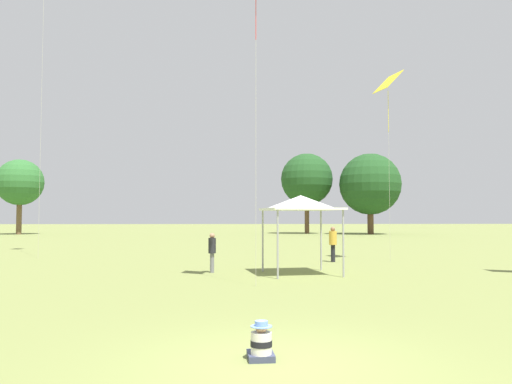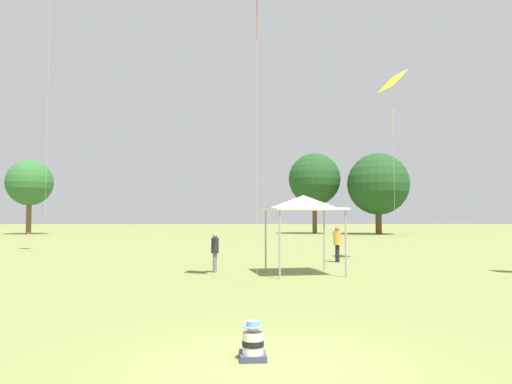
{
  "view_description": "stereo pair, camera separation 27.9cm",
  "coord_description": "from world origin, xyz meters",
  "views": [
    {
      "loc": [
        -0.74,
        -7.45,
        2.2
      ],
      "look_at": [
        -0.09,
        6.77,
        2.92
      ],
      "focal_mm": 35.0,
      "sensor_mm": 36.0,
      "label": 1
    },
    {
      "loc": [
        -0.46,
        -7.46,
        2.2
      ],
      "look_at": [
        -0.09,
        6.77,
        2.92
      ],
      "focal_mm": 35.0,
      "sensor_mm": 36.0,
      "label": 2
    }
  ],
  "objects": [
    {
      "name": "seated_toddler",
      "position": [
        -0.31,
        0.31,
        0.25
      ],
      "size": [
        0.43,
        0.53,
        0.61
      ],
      "rotation": [
        0.0,
        0.0,
        0.05
      ],
      "color": "#383D56",
      "rests_on": "ground"
    },
    {
      "name": "person_standing_2",
      "position": [
        -1.58,
        12.45,
        0.94
      ],
      "size": [
        0.31,
        0.31,
        1.56
      ],
      "rotation": [
        0.0,
        0.0,
        0.05
      ],
      "color": "slate",
      "rests_on": "ground"
    },
    {
      "name": "distant_tree_1",
      "position": [
        16.82,
        55.71,
        6.42
      ],
      "size": [
        7.88,
        7.88,
        10.38
      ],
      "color": "brown",
      "rests_on": "ground"
    },
    {
      "name": "canopy_tent",
      "position": [
        1.87,
        11.74,
        2.73
      ],
      "size": [
        3.15,
        3.15,
        3.04
      ],
      "rotation": [
        0.0,
        0.0,
        0.16
      ],
      "color": "white",
      "rests_on": "ground"
    },
    {
      "name": "distant_tree_0",
      "position": [
        -27.93,
        57.16,
        6.58
      ],
      "size": [
        5.85,
        5.85,
        9.55
      ],
      "color": "brown",
      "rests_on": "ground"
    },
    {
      "name": "distant_tree_2",
      "position": [
        9.01,
        58.28,
        7.2
      ],
      "size": [
        6.87,
        6.87,
        10.66
      ],
      "color": "brown",
      "rests_on": "ground"
    },
    {
      "name": "kite_7",
      "position": [
        7.03,
        17.0,
        8.84
      ],
      "size": [
        1.3,
        1.57,
        9.49
      ],
      "rotation": [
        0.0,
        0.0,
        4.19
      ],
      "color": "yellow",
      "rests_on": "ground"
    },
    {
      "name": "person_standing_0",
      "position": [
        4.15,
        16.89,
        1.02
      ],
      "size": [
        0.53,
        0.53,
        1.72
      ],
      "rotation": [
        0.0,
        0.0,
        4.0
      ],
      "color": "black",
      "rests_on": "ground"
    },
    {
      "name": "ground_plane",
      "position": [
        0.0,
        0.0,
        0.0
      ],
      "size": [
        300.0,
        300.0,
        0.0
      ],
      "primitive_type": "plane",
      "color": "olive"
    }
  ]
}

